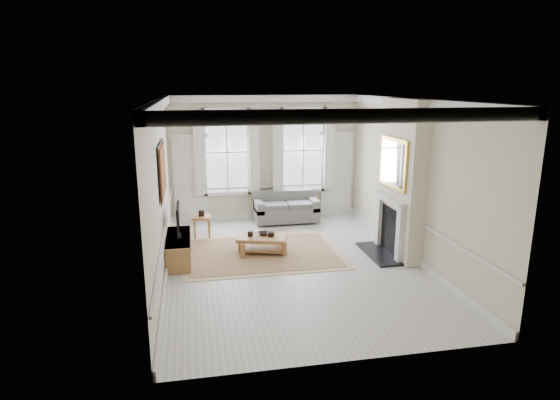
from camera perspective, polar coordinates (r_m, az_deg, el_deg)
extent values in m
plane|color=#B7B5AD|center=(9.91, 1.55, -7.83)|extent=(7.20, 7.20, 0.00)
plane|color=white|center=(9.21, 1.70, 12.23)|extent=(7.20, 7.20, 0.00)
plane|color=beige|center=(12.89, -1.83, 5.13)|extent=(5.20, 0.00, 5.20)
plane|color=beige|center=(9.22, -14.37, 1.13)|extent=(0.00, 7.20, 7.20)
plane|color=beige|center=(10.28, 15.94, 2.33)|extent=(0.00, 7.20, 7.20)
cube|color=silver|center=(12.80, -10.89, 2.32)|extent=(0.90, 0.08, 2.30)
cube|color=silver|center=(13.42, 6.91, 3.00)|extent=(0.90, 0.08, 2.30)
cube|color=#A1661B|center=(9.44, -14.15, 3.61)|extent=(0.05, 1.66, 1.06)
cube|color=beige|center=(10.38, 14.58, 2.52)|extent=(0.35, 1.70, 3.38)
cube|color=black|center=(10.66, 11.95, -6.40)|extent=(0.55, 1.50, 0.05)
cube|color=silver|center=(10.09, 14.35, -4.41)|extent=(0.10, 0.18, 1.15)
cube|color=silver|center=(11.04, 11.96, -2.67)|extent=(0.10, 0.18, 1.15)
cube|color=silver|center=(10.35, 13.07, 0.31)|extent=(0.20, 1.45, 0.06)
cube|color=black|center=(10.59, 13.32, -3.61)|extent=(0.02, 0.92, 1.00)
cube|color=gold|center=(10.23, 13.61, 4.41)|extent=(0.06, 1.26, 1.06)
cube|color=#5D5D5A|center=(12.75, 0.75, -1.61)|extent=(1.70, 0.83, 0.39)
cube|color=#5D5D5A|center=(12.96, 0.48, 0.26)|extent=(1.70, 0.20, 0.44)
cube|color=#5D5D5A|center=(12.57, -2.61, -0.76)|extent=(0.20, 0.83, 0.30)
cube|color=#5D5D5A|center=(12.86, 4.04, -0.44)|extent=(0.20, 0.83, 0.30)
cylinder|color=olive|center=(12.41, -2.30, -3.09)|extent=(0.06, 0.06, 0.08)
cylinder|color=olive|center=(13.25, 3.60, -2.00)|extent=(0.06, 0.06, 0.08)
cube|color=olive|center=(11.67, -9.56, -2.06)|extent=(0.49, 0.49, 0.06)
cube|color=olive|center=(11.58, -10.30, -3.57)|extent=(0.05, 0.05, 0.47)
cube|color=olive|center=(11.59, -8.66, -3.50)|extent=(0.05, 0.05, 0.47)
cube|color=olive|center=(11.90, -10.33, -3.10)|extent=(0.05, 0.05, 0.47)
cube|color=olive|center=(11.90, -8.73, -3.02)|extent=(0.05, 0.05, 0.47)
cube|color=#9B7550|center=(10.51, -2.21, -6.46)|extent=(3.50, 2.60, 0.02)
cube|color=olive|center=(10.39, -2.22, -4.65)|extent=(1.21, 0.91, 0.08)
cube|color=olive|center=(10.21, -4.47, -6.23)|extent=(0.10, 0.10, 0.32)
cube|color=olive|center=(10.33, 0.37, -5.93)|extent=(0.10, 0.10, 0.32)
cube|color=olive|center=(10.61, -4.73, -5.45)|extent=(0.10, 0.10, 0.32)
cube|color=olive|center=(10.73, -0.07, -5.17)|extent=(0.10, 0.10, 0.32)
cylinder|color=black|center=(10.38, -3.64, -4.11)|extent=(0.12, 0.12, 0.12)
cylinder|color=black|center=(10.35, -1.09, -4.20)|extent=(0.14, 0.14, 0.10)
imported|color=black|center=(10.47, -2.04, -4.10)|extent=(0.25, 0.25, 0.06)
cube|color=olive|center=(10.21, -12.23, -5.84)|extent=(0.49, 1.54, 0.55)
cube|color=black|center=(10.12, -12.20, -4.29)|extent=(0.08, 0.30, 0.03)
cube|color=black|center=(10.00, -12.31, -2.17)|extent=(0.05, 0.90, 0.55)
cube|color=black|center=(10.00, -12.14, -2.16)|extent=(0.01, 0.83, 0.50)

